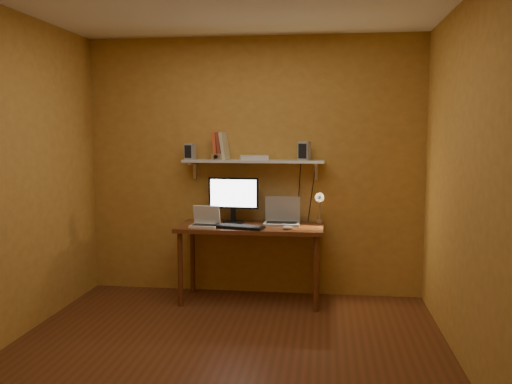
# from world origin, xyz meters

# --- Properties ---
(room) EXTENTS (3.44, 3.24, 2.64)m
(room) POSITION_xyz_m (0.00, 0.00, 1.30)
(room) COLOR #5D2D18
(room) RESTS_ON ground
(desk) EXTENTS (1.40, 0.60, 0.75)m
(desk) POSITION_xyz_m (0.02, 1.28, 0.66)
(desk) COLOR #602F16
(desk) RESTS_ON ground
(wall_shelf) EXTENTS (1.40, 0.25, 0.21)m
(wall_shelf) POSITION_xyz_m (0.02, 1.47, 1.36)
(wall_shelf) COLOR silver
(wall_shelf) RESTS_ON room
(monitor) EXTENTS (0.50, 0.22, 0.45)m
(monitor) POSITION_xyz_m (-0.17, 1.41, 1.00)
(monitor) COLOR black
(monitor) RESTS_ON desk
(laptop) EXTENTS (0.35, 0.25, 0.26)m
(laptop) POSITION_xyz_m (0.31, 1.42, 0.82)
(laptop) COLOR #92959A
(laptop) RESTS_ON desk
(netbook) EXTENTS (0.28, 0.21, 0.20)m
(netbook) POSITION_xyz_m (-0.41, 1.17, 0.80)
(netbook) COLOR silver
(netbook) RESTS_ON desk
(keyboard) EXTENTS (0.51, 0.26, 0.03)m
(keyboard) POSITION_xyz_m (-0.08, 1.12, 0.76)
(keyboard) COLOR black
(keyboard) RESTS_ON desk
(mouse) EXTENTS (0.11, 0.08, 0.04)m
(mouse) POSITION_xyz_m (0.39, 1.11, 0.77)
(mouse) COLOR silver
(mouse) RESTS_ON desk
(desk_lamp) EXTENTS (0.09, 0.23, 0.38)m
(desk_lamp) POSITION_xyz_m (0.68, 1.41, 0.96)
(desk_lamp) COLOR silver
(desk_lamp) RESTS_ON desk
(speaker_left) EXTENTS (0.11, 0.11, 0.16)m
(speaker_left) POSITION_xyz_m (-0.62, 1.47, 1.46)
(speaker_left) COLOR #92959A
(speaker_left) RESTS_ON wall_shelf
(speaker_right) EXTENTS (0.13, 0.13, 0.18)m
(speaker_right) POSITION_xyz_m (0.52, 1.47, 1.47)
(speaker_right) COLOR #92959A
(speaker_right) RESTS_ON wall_shelf
(books) EXTENTS (0.16, 0.19, 0.28)m
(books) POSITION_xyz_m (-0.32, 1.50, 1.51)
(books) COLOR #CB5029
(books) RESTS_ON wall_shelf
(shelf_camera) EXTENTS (0.11, 0.06, 0.06)m
(shelf_camera) POSITION_xyz_m (-0.34, 1.42, 1.41)
(shelf_camera) COLOR silver
(shelf_camera) RESTS_ON wall_shelf
(router) EXTENTS (0.30, 0.23, 0.05)m
(router) POSITION_xyz_m (0.02, 1.48, 1.40)
(router) COLOR silver
(router) RESTS_ON wall_shelf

